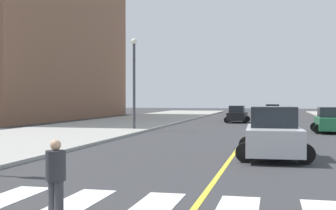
{
  "coord_description": "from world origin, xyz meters",
  "views": [
    {
      "loc": [
        1.66,
        -5.12,
        2.36
      ],
      "look_at": [
        -4.72,
        22.53,
        1.97
      ],
      "focal_mm": 49.26,
      "sensor_mm": 36.0,
      "label": 1
    }
  ],
  "objects": [
    {
      "name": "car_gray_fourth",
      "position": [
        1.51,
        49.06,
        0.81
      ],
      "size": [
        2.48,
        3.91,
        1.73
      ],
      "rotation": [
        0.0,
        0.0,
        3.12
      ],
      "color": "slate",
      "rests_on": "ground"
    },
    {
      "name": "car_black_third",
      "position": [
        -1.88,
        40.66,
        0.79
      ],
      "size": [
        2.4,
        3.8,
        1.68
      ],
      "rotation": [
        0.0,
        0.0,
        -0.02
      ],
      "color": "black",
      "rests_on": "ground"
    },
    {
      "name": "pedestrian_crossing",
      "position": [
        -2.45,
        3.02,
        0.87
      ],
      "size": [
        0.39,
        0.39,
        1.57
      ],
      "rotation": [
        0.0,
        0.0,
        2.82
      ],
      "color": "#38383D",
      "rests_on": "ground"
    },
    {
      "name": "street_lamp",
      "position": [
        -8.44,
        27.48,
        4.14
      ],
      "size": [
        0.44,
        0.44,
        6.68
      ],
      "color": "#38383D",
      "rests_on": "sidewalk_kerb_west"
    },
    {
      "name": "car_silver_second",
      "position": [
        1.64,
        13.57,
        0.96
      ],
      "size": [
        2.95,
        4.64,
        2.04
      ],
      "rotation": [
        0.0,
        0.0,
        3.17
      ],
      "color": "#B7B7BC",
      "rests_on": "ground"
    },
    {
      "name": "car_green_nearest",
      "position": [
        5.45,
        28.4,
        0.83
      ],
      "size": [
        2.5,
        3.99,
        1.78
      ],
      "rotation": [
        0.0,
        0.0,
        3.15
      ],
      "color": "#236B42",
      "rests_on": "ground"
    },
    {
      "name": "low_rise_brick_west",
      "position": [
        -28.06,
        44.75,
        9.27
      ],
      "size": [
        16.0,
        32.0,
        18.55
      ],
      "primitive_type": "cube",
      "color": "brown",
      "rests_on": "ground"
    },
    {
      "name": "sidewalk_kerb_west",
      "position": [
        -12.2,
        20.0,
        0.07
      ],
      "size": [
        10.0,
        120.0,
        0.15
      ],
      "primitive_type": "cube",
      "color": "#9E9B93",
      "rests_on": "ground"
    },
    {
      "name": "lane_divider_paint",
      "position": [
        0.0,
        40.0,
        0.01
      ],
      "size": [
        0.16,
        80.0,
        0.01
      ],
      "primitive_type": "cube",
      "color": "yellow",
      "rests_on": "ground"
    }
  ]
}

